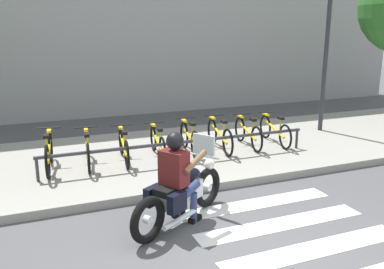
{
  "coord_description": "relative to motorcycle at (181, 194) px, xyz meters",
  "views": [
    {
      "loc": [
        -2.53,
        -4.0,
        2.89
      ],
      "look_at": [
        0.14,
        2.55,
        1.07
      ],
      "focal_mm": 38.49,
      "sensor_mm": 36.0,
      "label": 1
    }
  ],
  "objects": [
    {
      "name": "ground_plane",
      "position": [
        0.5,
        -1.44,
        -0.47
      ],
      "size": [
        48.0,
        48.0,
        0.0
      ],
      "primitive_type": "plane",
      "color": "#4C4C4F"
    },
    {
      "name": "sidewalk",
      "position": [
        0.5,
        3.13,
        -0.39
      ],
      "size": [
        24.0,
        4.4,
        0.15
      ],
      "primitive_type": "cube",
      "color": "gray",
      "rests_on": "ground"
    },
    {
      "name": "crosswalk_stripe_2",
      "position": [
        1.4,
        -1.44,
        -0.47
      ],
      "size": [
        2.8,
        0.4,
        0.01
      ],
      "primitive_type": "cube",
      "color": "white",
      "rests_on": "ground"
    },
    {
      "name": "crosswalk_stripe_3",
      "position": [
        1.4,
        -0.64,
        -0.47
      ],
      "size": [
        2.8,
        0.4,
        0.01
      ],
      "primitive_type": "cube",
      "color": "white",
      "rests_on": "ground"
    },
    {
      "name": "crosswalk_stripe_4",
      "position": [
        1.4,
        0.16,
        -0.47
      ],
      "size": [
        2.8,
        0.4,
        0.01
      ],
      "primitive_type": "cube",
      "color": "white",
      "rests_on": "ground"
    },
    {
      "name": "motorcycle",
      "position": [
        0.0,
        0.0,
        0.0
      ],
      "size": [
        1.89,
        1.25,
        1.26
      ],
      "color": "black",
      "rests_on": "ground"
    },
    {
      "name": "rider",
      "position": [
        -0.07,
        -0.04,
        0.37
      ],
      "size": [
        0.77,
        0.73,
        1.46
      ],
      "color": "#591919",
      "rests_on": "ground"
    },
    {
      "name": "bicycle_0",
      "position": [
        -1.72,
        2.83,
        0.04
      ],
      "size": [
        0.48,
        1.69,
        0.8
      ],
      "color": "black",
      "rests_on": "sidewalk"
    },
    {
      "name": "bicycle_1",
      "position": [
        -0.97,
        2.83,
        0.02
      ],
      "size": [
        0.48,
        1.63,
        0.74
      ],
      "color": "black",
      "rests_on": "sidewalk"
    },
    {
      "name": "bicycle_2",
      "position": [
        -0.22,
        2.83,
        0.01
      ],
      "size": [
        0.48,
        1.63,
        0.72
      ],
      "color": "black",
      "rests_on": "sidewalk"
    },
    {
      "name": "bicycle_3",
      "position": [
        0.52,
        2.83,
        0.01
      ],
      "size": [
        0.48,
        1.62,
        0.72
      ],
      "color": "black",
      "rests_on": "sidewalk"
    },
    {
      "name": "bicycle_4",
      "position": [
        1.27,
        2.83,
        0.03
      ],
      "size": [
        0.48,
        1.58,
        0.77
      ],
      "color": "black",
      "rests_on": "sidewalk"
    },
    {
      "name": "bicycle_5",
      "position": [
        2.02,
        2.83,
        0.03
      ],
      "size": [
        0.48,
        1.71,
        0.76
      ],
      "color": "black",
      "rests_on": "sidewalk"
    },
    {
      "name": "bicycle_6",
      "position": [
        2.77,
        2.83,
        0.02
      ],
      "size": [
        0.48,
        1.61,
        0.74
      ],
      "color": "black",
      "rests_on": "sidewalk"
    },
    {
      "name": "bicycle_7",
      "position": [
        3.52,
        2.83,
        0.01
      ],
      "size": [
        0.48,
        1.66,
        0.72
      ],
      "color": "black",
      "rests_on": "sidewalk"
    },
    {
      "name": "bike_rack",
      "position": [
        0.9,
        2.27,
        0.11
      ],
      "size": [
        5.84,
        0.07,
        0.49
      ],
      "color": "#333338",
      "rests_on": "sidewalk"
    },
    {
      "name": "street_lamp",
      "position": [
        5.47,
        3.53,
        2.25
      ],
      "size": [
        0.28,
        0.28,
        4.51
      ],
      "color": "#2D2D33",
      "rests_on": "ground"
    },
    {
      "name": "building_backdrop",
      "position": [
        0.5,
        8.83,
        3.2
      ],
      "size": [
        24.0,
        1.2,
        7.33
      ],
      "primitive_type": "cube",
      "color": "#9D9D9D",
      "rests_on": "ground"
    }
  ]
}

